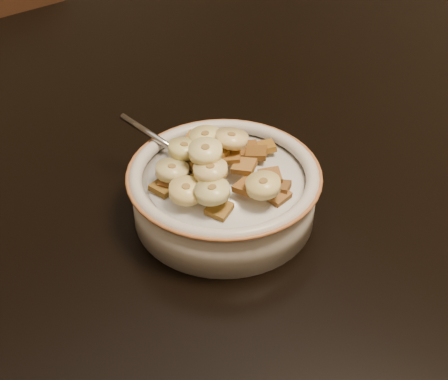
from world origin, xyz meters
TOP-DOWN VIEW (x-y plane):
  - table at (0.00, 0.00)m, footprint 1.41×0.91m
  - chair at (0.01, 0.54)m, footprint 0.46×0.46m
  - cereal_bowl at (-0.03, -0.13)m, footprint 0.18×0.18m
  - milk at (-0.03, -0.13)m, footprint 0.15×0.15m
  - spoon at (-0.03, -0.11)m, footprint 0.04×0.05m
  - cereal_square_0 at (-0.00, -0.18)m, footprint 0.02×0.02m
  - cereal_square_1 at (0.02, -0.13)m, footprint 0.03×0.03m
  - cereal_square_2 at (0.00, -0.18)m, footprint 0.03×0.03m
  - cereal_square_3 at (0.02, -0.11)m, footprint 0.03×0.03m
  - cereal_square_4 at (-0.03, -0.12)m, footprint 0.02×0.02m
  - cereal_square_5 at (0.01, -0.10)m, footprint 0.02×0.02m
  - cereal_square_6 at (-0.06, -0.14)m, footprint 0.03×0.03m
  - cereal_square_7 at (-0.03, -0.17)m, footprint 0.02×0.03m
  - cereal_square_8 at (-0.01, -0.09)m, footprint 0.02×0.02m
  - cereal_square_9 at (-0.04, -0.11)m, footprint 0.02×0.02m
  - cereal_square_10 at (-0.06, -0.10)m, footprint 0.02×0.03m
  - cereal_square_11 at (-0.06, -0.17)m, footprint 0.03×0.03m
  - cereal_square_12 at (-0.02, -0.13)m, footprint 0.03×0.03m
  - cereal_square_13 at (-0.01, -0.15)m, footprint 0.03×0.03m
  - cereal_square_14 at (-0.04, -0.12)m, footprint 0.03×0.03m
  - cereal_square_15 at (-0.07, -0.11)m, footprint 0.03×0.03m
  - cereal_square_16 at (-0.06, -0.14)m, footprint 0.02×0.02m
  - cereal_square_17 at (0.00, -0.08)m, footprint 0.02×0.02m
  - cereal_square_18 at (0.00, -0.16)m, footprint 0.03×0.03m
  - cereal_square_19 at (-0.02, -0.07)m, footprint 0.03×0.03m
  - cereal_square_20 at (0.03, -0.12)m, footprint 0.03×0.03m
  - cereal_square_21 at (-0.03, -0.11)m, footprint 0.03×0.02m
  - cereal_square_22 at (-0.08, -0.11)m, footprint 0.03×0.03m
  - banana_slice_0 at (-0.05, -0.14)m, footprint 0.04×0.04m
  - banana_slice_1 at (-0.06, -0.16)m, footprint 0.04×0.04m
  - banana_slice_2 at (-0.04, -0.12)m, footprint 0.04×0.04m
  - banana_slice_3 at (-0.07, -0.14)m, footprint 0.04×0.04m
  - banana_slice_4 at (-0.02, -0.09)m, footprint 0.04×0.04m
  - banana_slice_5 at (-0.02, -0.18)m, footprint 0.04×0.04m
  - banana_slice_6 at (-0.07, -0.11)m, footprint 0.04×0.04m
  - banana_slice_7 at (-0.04, -0.10)m, footprint 0.04×0.04m
  - banana_slice_8 at (-0.01, -0.12)m, footprint 0.04×0.04m

SIDE VIEW (x-z plane):
  - chair at x=0.01m, z-range 0.00..0.88m
  - table at x=0.00m, z-range 0.71..0.75m
  - cereal_bowl at x=-0.03m, z-range 0.75..0.79m
  - milk at x=-0.03m, z-range 0.79..0.79m
  - spoon at x=-0.03m, z-range 0.79..0.80m
  - cereal_square_17 at x=0.00m, z-range 0.79..0.80m
  - cereal_square_22 at x=-0.08m, z-range 0.79..0.80m
  - cereal_square_0 at x=0.00m, z-range 0.79..0.80m
  - cereal_square_11 at x=-0.06m, z-range 0.79..0.80m
  - cereal_square_5 at x=0.01m, z-range 0.80..0.80m
  - cereal_square_3 at x=0.02m, z-range 0.79..0.80m
  - cereal_square_2 at x=0.00m, z-range 0.79..0.80m
  - cereal_square_20 at x=0.03m, z-range 0.79..0.81m
  - cereal_square_10 at x=-0.06m, z-range 0.80..0.81m
  - cereal_square_19 at x=-0.02m, z-range 0.80..0.81m
  - cereal_square_15 at x=-0.07m, z-range 0.80..0.81m
  - cereal_square_1 at x=0.02m, z-range 0.80..0.81m
  - cereal_square_16 at x=-0.06m, z-range 0.80..0.81m
  - cereal_square_18 at x=0.00m, z-range 0.80..0.81m
  - cereal_square_8 at x=-0.01m, z-range 0.80..0.81m
  - cereal_square_7 at x=-0.03m, z-range 0.80..0.81m
  - cereal_square_6 at x=-0.06m, z-range 0.80..0.81m
  - cereal_square_14 at x=-0.04m, z-range 0.80..0.81m
  - banana_slice_3 at x=-0.07m, z-range 0.80..0.82m
  - cereal_square_9 at x=-0.04m, z-range 0.80..0.82m
  - banana_slice_6 at x=-0.07m, z-range 0.80..0.82m
  - cereal_square_13 at x=-0.01m, z-range 0.81..0.82m
  - cereal_square_21 at x=-0.03m, z-range 0.81..0.82m
  - cereal_square_12 at x=-0.02m, z-range 0.81..0.82m
  - banana_slice_1 at x=-0.06m, z-range 0.81..0.82m
  - banana_slice_5 at x=-0.02m, z-range 0.81..0.82m
  - banana_slice_7 at x=-0.04m, z-range 0.81..0.82m
  - banana_slice_4 at x=-0.02m, z-range 0.81..0.82m
  - cereal_square_4 at x=-0.03m, z-range 0.81..0.82m
  - banana_slice_0 at x=-0.05m, z-range 0.81..0.83m
  - banana_slice_8 at x=-0.01m, z-range 0.82..0.84m
  - banana_slice_2 at x=-0.04m, z-range 0.82..0.83m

